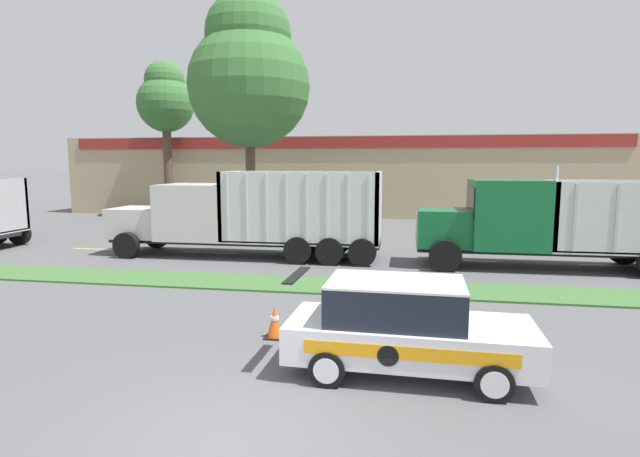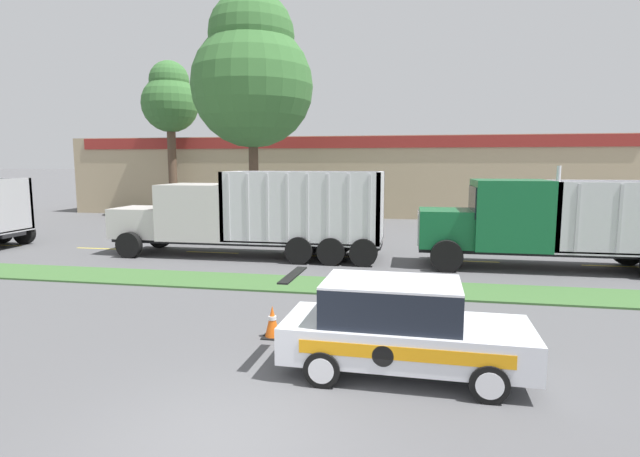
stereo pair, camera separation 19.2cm
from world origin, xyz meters
The scene contains 14 objects.
ground_plane centered at (0.00, 0.00, 0.00)m, with size 600.00×600.00×0.00m, color #515154.
grass_verge centered at (0.00, 9.03, 0.03)m, with size 120.00×2.12×0.06m, color #3D6633.
centre_line_2 centered at (-11.39, 14.09, 0.00)m, with size 2.40×0.14×0.01m, color yellow.
centre_line_3 centered at (-5.99, 14.09, 0.00)m, with size 2.40×0.14×0.01m, color yellow.
centre_line_4 centered at (-0.59, 14.09, 0.00)m, with size 2.40×0.14×0.01m, color yellow.
centre_line_5 centered at (4.81, 14.09, 0.00)m, with size 2.40×0.14×0.01m, color yellow.
centre_line_6 centered at (10.21, 14.09, 0.00)m, with size 2.40×0.14×0.01m, color yellow.
dump_truck_mid centered at (-5.13, 13.57, 1.60)m, with size 11.49×2.85×3.55m.
dump_truck_trail centered at (7.36, 13.15, 1.65)m, with size 11.18×2.83×3.79m.
rally_car centered at (2.42, 2.79, 0.88)m, with size 4.52×2.04×1.78m.
traffic_cone centered at (-0.44, 4.21, 0.36)m, with size 0.43×0.43×0.73m.
store_building_backdrop centered at (-2.81, 34.90, 2.90)m, with size 41.32×12.10×5.78m.
tree_behind_left centered at (-14.66, 27.81, 8.36)m, with size 4.02×4.02×11.11m.
tree_behind_centre centered at (-6.16, 20.63, 8.70)m, with size 6.64×6.64×13.02m.
Camera 1 is at (2.38, -6.21, 3.87)m, focal length 28.00 mm.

